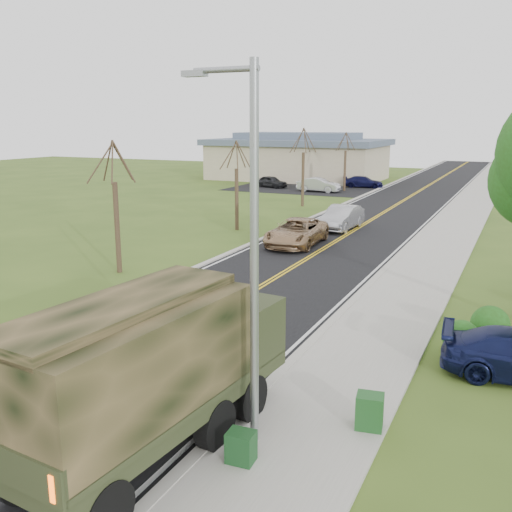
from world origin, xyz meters
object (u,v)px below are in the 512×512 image
Objects in this scene: military_truck at (148,363)px; utility_box_near at (370,411)px; suv_champagne at (296,232)px; sedan_silver at (342,218)px; utility_box_far at (241,447)px.

utility_box_near is (3.94, 2.79, -1.54)m from military_truck.
suv_champagne is 5.96m from sedan_silver.
military_truck is at bearing -78.75° from sedan_silver.
sedan_silver is (0.85, 5.90, 0.02)m from suv_champagne.
utility_box_near is 3.14m from utility_box_far.
military_truck is at bearing -153.97° from utility_box_near.
military_truck reaches higher than sedan_silver.
sedan_silver is at bearing 79.20° from suv_champagne.
suv_champagne reaches higher than utility_box_far.
suv_champagne is at bearing 104.56° from utility_box_far.
utility_box_near is at bearing 46.18° from utility_box_far.
sedan_silver is at bearing 98.90° from utility_box_far.
utility_box_far is at bearing -74.60° from sedan_silver.
utility_box_far is at bearing 16.35° from military_truck.
utility_box_far is (6.84, -20.51, -0.33)m from suv_champagne.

